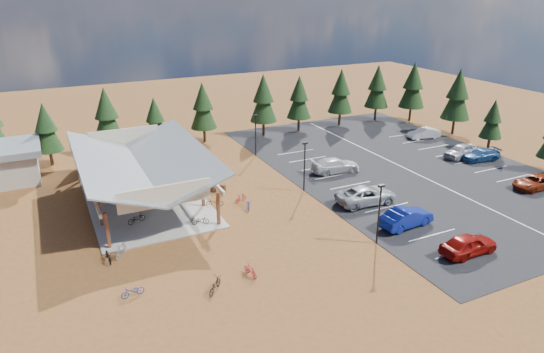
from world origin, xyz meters
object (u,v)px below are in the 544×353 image
object	(u,v)px
bike_8	(108,256)
bike_16	(215,202)
lamp_post_1	(305,163)
car_2	(366,195)
bike_2	(109,187)
car_3	(335,165)
lamp_post_2	(256,132)
bike_15	(241,198)
bike_5	(158,199)
bike_14	(248,204)
bike_1	(120,199)
lamp_post_0	(379,210)
bike_7	(152,175)
bike_10	(133,291)
bike_11	(250,270)
bike_4	(200,220)
bike_3	(118,179)
car_1	(406,217)
trash_bin_1	(213,187)
car_0	(469,244)
car_6	(535,182)
car_9	(424,133)
car_8	(460,151)
trash_bin_0	(223,189)
bike_12	(215,285)
car_7	(481,155)
bike_9	(121,250)
bike_pavilion	(141,162)
bike_6	(157,181)
bike_0	(136,218)

from	to	relation	value
bike_8	bike_16	size ratio (longest dim) A/B	1.12
lamp_post_1	car_2	size ratio (longest dim) A/B	0.86
bike_2	car_3	size ratio (longest dim) A/B	0.34
lamp_post_2	bike_15	xyz separation A→B (m)	(-6.89, -11.88, -2.53)
bike_5	bike_14	distance (m)	8.61
bike_1	bike_16	world-z (taller)	bike_1
lamp_post_0	bike_7	bearing A→B (deg)	121.42
bike_14	car_2	world-z (taller)	car_2
bike_10	bike_11	bearing A→B (deg)	75.57
bike_4	bike_8	distance (m)	8.49
bike_3	car_1	xyz separation A→B (m)	(20.79, -20.64, 0.30)
trash_bin_1	car_0	world-z (taller)	car_0
bike_7	car_6	distance (m)	39.85
car_9	car_2	bearing A→B (deg)	-44.74
bike_10	car_2	xyz separation A→B (m)	(22.99, 5.46, 0.45)
bike_3	bike_15	world-z (taller)	bike_3
lamp_post_2	bike_1	distance (m)	19.06
bike_14	car_8	bearing A→B (deg)	25.47
trash_bin_0	bike_7	bearing A→B (deg)	130.59
bike_14	lamp_post_0	bearing A→B (deg)	-36.03
car_1	car_2	world-z (taller)	car_1
bike_12	car_7	world-z (taller)	car_7
bike_5	bike_9	world-z (taller)	bike_5
trash_bin_0	trash_bin_1	world-z (taller)	same
car_0	car_8	distance (m)	23.94
bike_pavilion	lamp_post_2	xyz separation A→B (m)	(15.00, 7.00, -0.85)
bike_3	bike_12	bearing A→B (deg)	-156.20
trash_bin_1	bike_9	size ratio (longest dim) A/B	0.52
car_0	trash_bin_1	bearing A→B (deg)	33.74
bike_11	bike_14	xyz separation A→B (m)	(4.33, 10.42, -0.01)
bike_7	bike_16	size ratio (longest dim) A/B	1.02
bike_14	car_0	bearing A→B (deg)	-29.92
trash_bin_1	bike_15	distance (m)	3.96
bike_6	bike_14	world-z (taller)	bike_6
bike_pavilion	bike_2	bearing A→B (deg)	133.54
car_2	bike_12	bearing A→B (deg)	115.95
trash_bin_1	bike_14	xyz separation A→B (m)	(1.62, -5.28, 0.01)
bike_12	bike_15	bearing A→B (deg)	-77.84
lamp_post_2	bike_6	distance (m)	14.13
bike_8	car_8	bearing A→B (deg)	4.68
lamp_post_2	bike_7	size ratio (longest dim) A/B	3.11
lamp_post_0	car_0	size ratio (longest dim) A/B	1.07
trash_bin_0	bike_5	distance (m)	6.61
car_9	bike_11	bearing A→B (deg)	-49.28
bike_7	bike_12	size ratio (longest dim) A/B	0.88
lamp_post_2	bike_0	distance (m)	20.84
lamp_post_2	lamp_post_1	bearing A→B (deg)	-90.00
lamp_post_0	bike_0	world-z (taller)	lamp_post_0
lamp_post_0	bike_9	size ratio (longest dim) A/B	2.96
bike_9	bike_11	distance (m)	10.45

